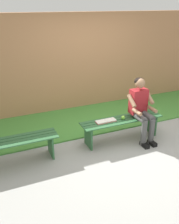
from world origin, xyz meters
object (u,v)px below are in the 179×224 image
at_px(bench_near, 122,124).
at_px(person_seated, 141,107).
at_px(book_open, 106,121).
at_px(bench_far, 8,147).
at_px(apple, 123,118).

relative_size(bench_near, person_seated, 1.35).
relative_size(bench_near, book_open, 4.15).
distance_m(bench_far, person_seated, 2.61).
bearing_deg(apple, person_seated, 167.86).
bearing_deg(bench_near, person_seated, 164.67).
bearing_deg(bench_near, apple, 112.51).
bearing_deg(bench_far, apple, 179.38).
bearing_deg(apple, bench_near, -67.49).
relative_size(bench_far, apple, 21.12).
xyz_separation_m(bench_near, book_open, (0.35, -0.03, 0.12)).
bearing_deg(apple, book_open, -8.67).
bearing_deg(book_open, apple, 171.60).
height_order(bench_near, bench_far, same).
bearing_deg(bench_near, bench_far, 0.00).
xyz_separation_m(apple, book_open, (0.36, -0.05, -0.03)).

